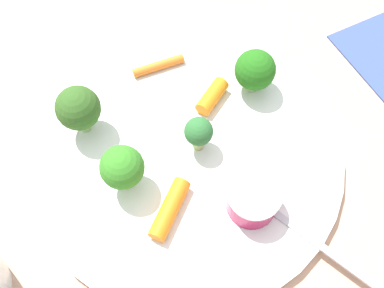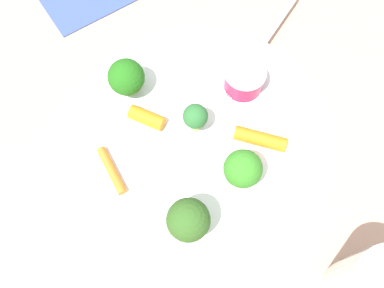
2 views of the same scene
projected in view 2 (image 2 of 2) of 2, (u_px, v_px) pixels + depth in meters
name	position (u px, v px, depth m)	size (l,w,h in m)	color
ground_plane	(200.00, 141.00, 0.49)	(2.40, 2.40, 0.00)	tan
plate	(200.00, 139.00, 0.49)	(0.32, 0.32, 0.01)	white
sauce_cup	(244.00, 79.00, 0.49)	(0.05, 0.05, 0.03)	#9E1642
broccoli_floret_0	(198.00, 116.00, 0.46)	(0.03, 0.03, 0.04)	#97AC67
broccoli_floret_1	(188.00, 220.00, 0.41)	(0.04, 0.04, 0.06)	#8EB968
broccoli_floret_2	(243.00, 169.00, 0.43)	(0.04, 0.04, 0.06)	#86B76F
broccoli_floret_3	(126.00, 77.00, 0.48)	(0.04, 0.04, 0.05)	#94C370
carrot_stick_0	(147.00, 118.00, 0.48)	(0.02, 0.02, 0.04)	orange
carrot_stick_1	(260.00, 139.00, 0.47)	(0.02, 0.02, 0.06)	orange
carrot_stick_2	(112.00, 172.00, 0.46)	(0.01, 0.01, 0.06)	orange
fork	(262.00, 45.00, 0.53)	(0.16, 0.11, 0.00)	#B8BAC2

